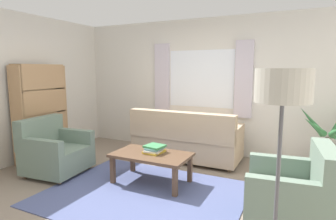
% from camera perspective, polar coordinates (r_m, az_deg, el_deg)
% --- Properties ---
extents(ground_plane, '(6.24, 6.24, 0.00)m').
position_cam_1_polar(ground_plane, '(3.83, -5.02, -16.87)').
color(ground_plane, gray).
extents(wall_back, '(5.32, 0.12, 2.60)m').
position_cam_1_polar(wall_back, '(5.53, 6.94, 4.85)').
color(wall_back, silver).
rests_on(wall_back, ground_plane).
extents(wall_left, '(0.12, 4.40, 2.60)m').
position_cam_1_polar(wall_left, '(5.36, -30.48, 3.67)').
color(wall_left, silver).
rests_on(wall_left, ground_plane).
extents(window_with_curtains, '(1.98, 0.07, 1.40)m').
position_cam_1_polar(window_with_curtains, '(5.45, 6.68, 6.38)').
color(window_with_curtains, white).
extents(area_rug, '(2.52, 1.98, 0.01)m').
position_cam_1_polar(area_rug, '(3.82, -5.03, -16.79)').
color(area_rug, '#4C5684').
rests_on(area_rug, ground_plane).
extents(couch, '(1.90, 0.82, 0.92)m').
position_cam_1_polar(couch, '(5.02, 3.61, -6.23)').
color(couch, tan).
rests_on(couch, ground_plane).
extents(armchair_left, '(0.89, 0.91, 0.88)m').
position_cam_1_polar(armchair_left, '(4.75, -22.33, -7.86)').
color(armchair_left, slate).
rests_on(armchair_left, ground_plane).
extents(armchair_right, '(0.90, 0.92, 0.88)m').
position_cam_1_polar(armchair_right, '(3.24, 24.45, -15.56)').
color(armchair_right, slate).
rests_on(armchair_right, ground_plane).
extents(coffee_table, '(1.10, 0.64, 0.44)m').
position_cam_1_polar(coffee_table, '(4.03, -3.43, -9.70)').
color(coffee_table, brown).
rests_on(coffee_table, ground_plane).
extents(book_stack_on_table, '(0.29, 0.31, 0.11)m').
position_cam_1_polar(book_stack_on_table, '(4.03, -2.80, -8.01)').
color(book_stack_on_table, gold).
rests_on(book_stack_on_table, coffee_table).
extents(potted_plant, '(1.00, 0.97, 1.07)m').
position_cam_1_polar(potted_plant, '(4.89, 29.91, -7.26)').
color(potted_plant, '#B7B2A8').
rests_on(potted_plant, ground_plane).
extents(bookshelf, '(0.30, 0.94, 1.72)m').
position_cam_1_polar(bookshelf, '(5.43, -24.21, -0.37)').
color(bookshelf, '#A87F56').
rests_on(bookshelf, ground_plane).
extents(standing_lamp, '(0.39, 0.39, 1.63)m').
position_cam_1_polar(standing_lamp, '(2.13, 22.46, 1.66)').
color(standing_lamp, '#4C4C51').
rests_on(standing_lamp, ground_plane).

